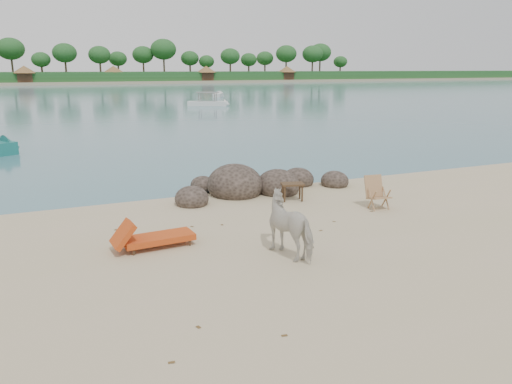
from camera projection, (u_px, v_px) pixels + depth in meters
water at (69, 91)px, 91.70m from camera, size 400.00×400.00×0.00m
far_shore at (53, 81)px, 162.85m from camera, size 420.00×90.00×1.40m
far_scenery at (56, 72)px, 132.48m from camera, size 420.00×18.00×9.50m
boulders at (253, 186)px, 16.81m from camera, size 6.40×2.87×1.37m
cow at (293, 226)px, 11.12m from camera, size 1.14×1.78×1.39m
side_table at (292, 193)px, 15.74m from camera, size 0.79×0.62×0.56m
lounge_chair at (158, 235)px, 11.67m from camera, size 2.09×0.86×0.61m
deck_chair at (379, 194)px, 14.78m from camera, size 0.69×0.75×0.97m
boat_mid at (207, 94)px, 56.29m from camera, size 4.86×3.59×2.46m
boat_far at (218, 94)px, 74.75m from camera, size 3.21×5.01×0.58m
dead_leaves at (250, 248)px, 11.73m from camera, size 7.42×6.60×0.00m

